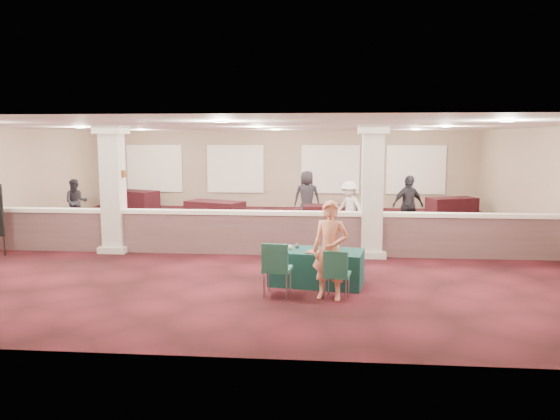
# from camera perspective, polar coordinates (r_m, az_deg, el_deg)

# --- Properties ---
(ground) EXTENTS (16.00, 16.00, 0.00)m
(ground) POSITION_cam_1_polar(r_m,az_deg,el_deg) (15.24, -2.31, -3.42)
(ground) COLOR #4B121B
(ground) RESTS_ON ground
(wall_back) EXTENTS (16.00, 0.04, 3.20)m
(wall_back) POSITION_cam_1_polar(r_m,az_deg,el_deg) (22.96, 0.26, 4.30)
(wall_back) COLOR gray
(wall_back) RESTS_ON ground
(wall_front) EXTENTS (16.00, 0.04, 3.20)m
(wall_front) POSITION_cam_1_polar(r_m,az_deg,el_deg) (7.23, -10.63, -2.93)
(wall_front) COLOR gray
(wall_front) RESTS_ON ground
(wall_right) EXTENTS (0.04, 16.00, 3.20)m
(wall_right) POSITION_cam_1_polar(r_m,az_deg,el_deg) (16.07, 27.25, 2.07)
(wall_right) COLOR gray
(wall_right) RESTS_ON ground
(ceiling) EXTENTS (16.00, 16.00, 0.02)m
(ceiling) POSITION_cam_1_polar(r_m,az_deg,el_deg) (14.97, -2.38, 8.69)
(ceiling) COLOR white
(ceiling) RESTS_ON wall_back
(partition_wall) EXTENTS (15.60, 0.28, 1.10)m
(partition_wall) POSITION_cam_1_polar(r_m,az_deg,el_deg) (13.68, -3.14, -2.28)
(partition_wall) COLOR brown
(partition_wall) RESTS_ON ground
(column_left) EXTENTS (0.72, 0.72, 3.20)m
(column_left) POSITION_cam_1_polar(r_m,az_deg,el_deg) (14.46, -17.04, 2.21)
(column_left) COLOR beige
(column_left) RESTS_ON ground
(column_right) EXTENTS (0.72, 0.72, 3.20)m
(column_right) POSITION_cam_1_polar(r_m,az_deg,el_deg) (13.44, 9.60, 2.05)
(column_right) COLOR beige
(column_right) RESTS_ON ground
(sconce_left) EXTENTS (0.12, 0.12, 0.18)m
(sconce_left) POSITION_cam_1_polar(r_m,az_deg,el_deg) (14.54, -18.11, 3.63)
(sconce_left) COLOR brown
(sconce_left) RESTS_ON column_left
(sconce_right) EXTENTS (0.12, 0.12, 0.18)m
(sconce_right) POSITION_cam_1_polar(r_m,az_deg,el_deg) (14.33, -16.05, 3.66)
(sconce_right) COLOR brown
(sconce_right) RESTS_ON column_left
(near_table) EXTENTS (1.93, 1.18, 0.69)m
(near_table) POSITION_cam_1_polar(r_m,az_deg,el_deg) (10.90, 3.84, -6.01)
(near_table) COLOR #0D312D
(near_table) RESTS_ON ground
(conf_chair_main) EXTENTS (0.53, 0.53, 0.91)m
(conf_chair_main) POSITION_cam_1_polar(r_m,az_deg,el_deg) (9.86, 5.92, -6.33)
(conf_chair_main) COLOR #216151
(conf_chair_main) RESTS_ON ground
(conf_chair_side) EXTENTS (0.55, 0.56, 1.01)m
(conf_chair_side) POSITION_cam_1_polar(r_m,az_deg,el_deg) (10.00, -0.39, -5.74)
(conf_chair_side) COLOR #216151
(conf_chair_side) RESTS_ON ground
(woman) EXTENTS (0.74, 0.58, 1.79)m
(woman) POSITION_cam_1_polar(r_m,az_deg,el_deg) (9.85, 5.28, -4.21)
(woman) COLOR tan
(woman) RESTS_ON ground
(far_table_front_left) EXTENTS (1.83, 1.04, 0.71)m
(far_table_front_left) POSITION_cam_1_polar(r_m,az_deg,el_deg) (17.83, -20.18, -1.12)
(far_table_front_left) COLOR black
(far_table_front_left) RESTS_ON ground
(far_table_front_center) EXTENTS (1.76, 0.91, 0.70)m
(far_table_front_center) POSITION_cam_1_polar(r_m,az_deg,el_deg) (18.02, 5.25, -0.61)
(far_table_front_center) COLOR black
(far_table_front_center) RESTS_ON ground
(far_table_front_right) EXTENTS (1.86, 1.13, 0.71)m
(far_table_front_right) POSITION_cam_1_polar(r_m,az_deg,el_deg) (15.95, 12.49, -1.81)
(far_table_front_right) COLOR black
(far_table_front_right) RESTS_ON ground
(far_table_back_left) EXTENTS (2.15, 1.61, 0.78)m
(far_table_back_left) POSITION_cam_1_polar(r_m,az_deg,el_deg) (22.88, -15.01, 0.99)
(far_table_back_left) COLOR black
(far_table_back_left) RESTS_ON ground
(far_table_back_center) EXTENTS (2.13, 1.59, 0.78)m
(far_table_back_center) POSITION_cam_1_polar(r_m,az_deg,el_deg) (18.61, -6.81, -0.26)
(far_table_back_center) COLOR black
(far_table_back_center) RESTS_ON ground
(far_table_back_right) EXTENTS (1.93, 1.41, 0.71)m
(far_table_back_right) POSITION_cam_1_polar(r_m,az_deg,el_deg) (21.19, 17.50, 0.29)
(far_table_back_right) COLOR black
(far_table_back_right) RESTS_ON ground
(attendee_a) EXTENTS (0.83, 0.65, 1.53)m
(attendee_a) POSITION_cam_1_polar(r_m,az_deg,el_deg) (19.52, -20.55, 0.79)
(attendee_a) COLOR black
(attendee_a) RESTS_ON ground
(attendee_b) EXTENTS (1.05, 1.05, 1.59)m
(attendee_b) POSITION_cam_1_polar(r_m,az_deg,el_deg) (16.73, 7.24, 0.27)
(attendee_b) COLOR silver
(attendee_b) RESTS_ON ground
(attendee_c) EXTENTS (1.17, 0.93, 1.80)m
(attendee_c) POSITION_cam_1_polar(r_m,az_deg,el_deg) (16.62, 13.23, 0.45)
(attendee_c) COLOR black
(attendee_c) RESTS_ON ground
(attendee_d) EXTENTS (0.90, 0.49, 1.81)m
(attendee_d) POSITION_cam_1_polar(r_m,az_deg,el_deg) (18.46, 2.84, 1.33)
(attendee_d) COLOR black
(attendee_d) RESTS_ON ground
(laptop_base) EXTENTS (0.34, 0.27, 0.02)m
(laptop_base) POSITION_cam_1_polar(r_m,az_deg,el_deg) (10.73, 5.31, -4.30)
(laptop_base) COLOR silver
(laptop_base) RESTS_ON near_table
(laptop_screen) EXTENTS (0.31, 0.06, 0.21)m
(laptop_screen) POSITION_cam_1_polar(r_m,az_deg,el_deg) (10.82, 5.41, -3.60)
(laptop_screen) COLOR silver
(laptop_screen) RESTS_ON near_table
(screen_glow) EXTENTS (0.28, 0.05, 0.18)m
(screen_glow) POSITION_cam_1_polar(r_m,az_deg,el_deg) (10.81, 5.41, -3.68)
(screen_glow) COLOR #ACB6CE
(screen_glow) RESTS_ON near_table
(knitting) EXTENTS (0.42, 0.34, 0.03)m
(knitting) POSITION_cam_1_polar(r_m,az_deg,el_deg) (10.59, 3.88, -4.41)
(knitting) COLOR #B5501D
(knitting) RESTS_ON near_table
(yarn_cream) EXTENTS (0.10, 0.10, 0.10)m
(yarn_cream) POSITION_cam_1_polar(r_m,az_deg,el_deg) (10.83, 1.05, -3.92)
(yarn_cream) COLOR beige
(yarn_cream) RESTS_ON near_table
(yarn_red) EXTENTS (0.09, 0.09, 0.09)m
(yarn_red) POSITION_cam_1_polar(r_m,az_deg,el_deg) (11.00, 0.50, -3.76)
(yarn_red) COLOR maroon
(yarn_red) RESTS_ON near_table
(yarn_grey) EXTENTS (0.10, 0.10, 0.10)m
(yarn_grey) POSITION_cam_1_polar(r_m,az_deg,el_deg) (11.01, 1.78, -3.75)
(yarn_grey) COLOR #49494E
(yarn_grey) RESTS_ON near_table
(scissors) EXTENTS (0.12, 0.05, 0.01)m
(scissors) POSITION_cam_1_polar(r_m,az_deg,el_deg) (10.47, 6.92, -4.63)
(scissors) COLOR red
(scissors) RESTS_ON near_table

